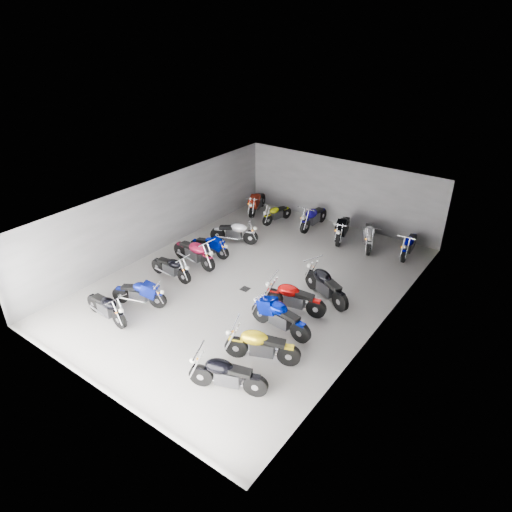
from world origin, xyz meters
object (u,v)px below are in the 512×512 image
at_px(motorcycle_right_c, 280,317).
at_px(motorcycle_right_d, 294,298).
at_px(motorcycle_back_e, 369,235).
at_px(motorcycle_left_b, 139,293).
at_px(motorcycle_right_e, 325,285).
at_px(motorcycle_left_a, 106,307).
at_px(motorcycle_back_d, 343,228).
at_px(drain_grate, 245,289).
at_px(motorcycle_left_f, 235,232).
at_px(motorcycle_right_b, 261,346).
at_px(motorcycle_back_a, 257,202).
at_px(motorcycle_left_c, 171,267).
at_px(motorcycle_back_f, 409,245).
at_px(motorcycle_left_d, 194,253).
at_px(motorcycle_back_b, 277,213).
at_px(motorcycle_left_e, 210,246).
at_px(motorcycle_right_a, 227,375).
at_px(motorcycle_back_c, 313,217).

relative_size(motorcycle_right_c, motorcycle_right_d, 1.04).
xyz_separation_m(motorcycle_right_d, motorcycle_back_e, (0.06, 6.10, 0.01)).
bearing_deg(motorcycle_right_c, motorcycle_left_b, 113.31).
bearing_deg(motorcycle_right_d, motorcycle_right_e, -31.82).
xyz_separation_m(motorcycle_left_a, motorcycle_back_d, (3.62, 10.28, 0.05)).
xyz_separation_m(drain_grate, motorcycle_left_f, (-2.72, 2.79, 0.52)).
bearing_deg(motorcycle_right_b, motorcycle_back_a, 13.82).
xyz_separation_m(motorcycle_left_c, motorcycle_right_d, (5.02, 0.93, 0.06)).
bearing_deg(motorcycle_back_f, motorcycle_right_e, 70.31).
distance_m(motorcycle_left_a, motorcycle_left_f, 7.06).
xyz_separation_m(motorcycle_left_d, motorcycle_back_d, (3.82, 5.74, -0.01)).
bearing_deg(drain_grate, motorcycle_back_f, 57.42).
height_order(motorcycle_right_c, motorcycle_back_b, motorcycle_right_c).
bearing_deg(motorcycle_left_b, motorcycle_left_e, 163.74).
distance_m(motorcycle_right_d, motorcycle_back_f, 6.64).
height_order(motorcycle_left_b, motorcycle_back_d, motorcycle_back_d).
height_order(motorcycle_back_a, motorcycle_back_d, motorcycle_back_d).
xyz_separation_m(motorcycle_left_e, motorcycle_left_f, (0.11, 1.57, 0.06)).
bearing_deg(motorcycle_right_a, motorcycle_back_a, 10.36).
relative_size(motorcycle_right_a, motorcycle_back_f, 1.02).
xyz_separation_m(motorcycle_left_f, motorcycle_back_a, (-1.27, 3.45, 0.02)).
xyz_separation_m(motorcycle_left_f, motorcycle_right_d, (4.94, -2.93, 0.02)).
bearing_deg(motorcycle_left_d, motorcycle_right_a, 54.83).
bearing_deg(motorcycle_left_f, motorcycle_back_b, 150.67).
height_order(motorcycle_left_a, motorcycle_right_e, motorcycle_right_e).
xyz_separation_m(motorcycle_right_c, motorcycle_back_c, (-3.12, 7.64, -0.01)).
xyz_separation_m(motorcycle_left_a, motorcycle_back_b, (0.14, 10.07, -0.05)).
height_order(drain_grate, motorcycle_left_d, motorcycle_left_d).
bearing_deg(motorcycle_back_c, motorcycle_right_c, 112.26).
distance_m(motorcycle_left_d, motorcycle_back_d, 6.90).
bearing_deg(motorcycle_left_c, motorcycle_back_d, 150.86).
relative_size(motorcycle_left_a, motorcycle_back_b, 1.12).
bearing_deg(motorcycle_right_d, motorcycle_back_c, 12.74).
relative_size(motorcycle_left_b, motorcycle_right_e, 0.88).
distance_m(motorcycle_right_e, motorcycle_back_e, 4.77).
height_order(motorcycle_right_c, motorcycle_back_a, motorcycle_right_c).
height_order(motorcycle_back_d, motorcycle_back_f, motorcycle_back_d).
height_order(motorcycle_left_c, motorcycle_right_b, motorcycle_right_b).
relative_size(motorcycle_right_d, motorcycle_back_f, 1.07).
bearing_deg(motorcycle_left_b, motorcycle_back_c, 147.41).
xyz_separation_m(motorcycle_left_d, motorcycle_back_a, (-1.18, 5.98, -0.02)).
bearing_deg(motorcycle_left_a, drain_grate, 152.41).
bearing_deg(motorcycle_right_e, motorcycle_left_d, 123.27).
bearing_deg(motorcycle_left_e, motorcycle_left_f, 168.54).
height_order(drain_grate, motorcycle_back_d, motorcycle_back_d).
bearing_deg(motorcycle_back_c, motorcycle_back_b, 15.44).
height_order(motorcycle_right_d, motorcycle_back_e, motorcycle_back_e).
height_order(motorcycle_right_b, motorcycle_back_e, motorcycle_back_e).
relative_size(motorcycle_left_a, motorcycle_back_e, 0.96).
distance_m(motorcycle_left_b, motorcycle_back_f, 11.27).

